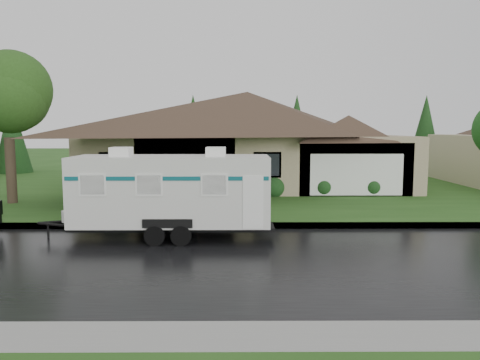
% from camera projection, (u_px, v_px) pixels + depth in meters
% --- Properties ---
extents(ground, '(140.00, 140.00, 0.00)m').
position_uv_depth(ground, '(193.00, 243.00, 14.65)').
color(ground, '#265019').
rests_on(ground, ground).
extents(road, '(140.00, 8.00, 0.01)m').
position_uv_depth(road, '(186.00, 261.00, 12.66)').
color(road, black).
rests_on(road, ground).
extents(curb, '(140.00, 0.50, 0.15)m').
position_uv_depth(curb, '(199.00, 226.00, 16.88)').
color(curb, gray).
rests_on(curb, ground).
extents(lawn, '(140.00, 26.00, 0.15)m').
position_uv_depth(lawn, '(215.00, 184.00, 29.55)').
color(lawn, '#265019').
rests_on(lawn, ground).
extents(house_main, '(19.44, 10.80, 6.90)m').
position_uv_depth(house_main, '(252.00, 128.00, 28.02)').
color(house_main, gray).
rests_on(house_main, lawn).
extents(tree_left_green, '(4.16, 4.16, 6.89)m').
position_uv_depth(tree_left_green, '(7.00, 98.00, 21.06)').
color(tree_left_green, '#382B1E').
rests_on(tree_left_green, lawn).
extents(shrub_row, '(13.60, 1.00, 1.00)m').
position_uv_depth(shrub_row, '(249.00, 186.00, 23.83)').
color(shrub_row, '#143814').
rests_on(shrub_row, lawn).
extents(travel_trailer, '(6.63, 2.33, 2.97)m').
position_uv_depth(travel_trailer, '(172.00, 190.00, 15.16)').
color(travel_trailer, silver).
rests_on(travel_trailer, ground).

